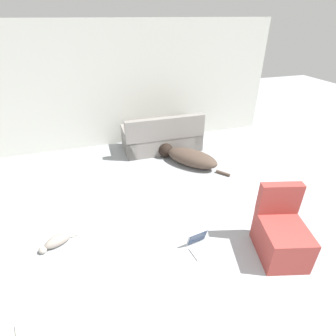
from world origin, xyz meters
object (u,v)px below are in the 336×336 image
at_px(side_chair, 281,234).
at_px(dog, 188,157).
at_px(laptop_open, 199,243).
at_px(book_cream, 26,328).
at_px(couch, 162,138).
at_px(cat, 56,241).

bearing_deg(side_chair, dog, 111.07).
bearing_deg(laptop_open, book_cream, -176.36).
relative_size(dog, book_cream, 6.83).
bearing_deg(side_chair, book_cream, -163.15).
distance_m(dog, book_cream, 3.77).
bearing_deg(book_cream, dog, 43.97).
relative_size(couch, side_chair, 1.92).
distance_m(couch, book_cream, 4.18).
distance_m(couch, cat, 3.20).
bearing_deg(couch, laptop_open, 83.63).
bearing_deg(cat, laptop_open, 136.84).
bearing_deg(couch, dog, 111.93).
distance_m(couch, dog, 0.87).
xyz_separation_m(cat, side_chair, (2.74, -0.95, 0.22)).
xyz_separation_m(couch, cat, (-2.15, -2.37, -0.19)).
height_order(cat, side_chair, side_chair).
height_order(couch, side_chair, side_chair).
bearing_deg(book_cream, couch, 54.93).
bearing_deg(cat, book_cream, 51.97).
bearing_deg(dog, book_cream, 95.09).
bearing_deg(side_chair, cat, 175.74).
bearing_deg(cat, side_chair, 135.92).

